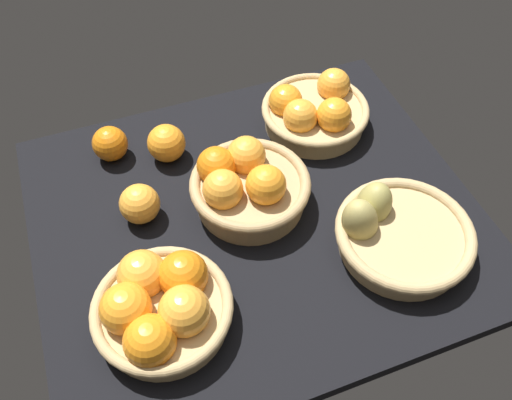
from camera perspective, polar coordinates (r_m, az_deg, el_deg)
market_tray at (r=105.65cm, az=0.02°, el=-2.00°), size 84.00×72.00×3.00cm
basket_near_right_pears at (r=100.85cm, az=14.60°, el=-3.34°), size 25.16×25.16×12.36cm
basket_near_left at (r=90.13cm, az=-10.07°, el=-11.02°), size 23.30×23.30×10.86cm
basket_center at (r=102.59cm, az=-1.13°, el=1.60°), size 23.13×23.13×11.84cm
basket_far_right at (r=119.00cm, az=6.18°, el=9.34°), size 23.33×23.33×10.32cm
loose_orange_front_gap at (r=115.73cm, az=-15.15°, el=5.76°), size 7.30×7.30×7.30cm
loose_orange_back_gap at (r=112.95cm, az=-9.44°, el=5.93°), size 7.88×7.88×7.88cm
loose_orange_side_gap at (r=103.45cm, az=-12.18°, el=-0.41°), size 7.67×7.67×7.67cm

